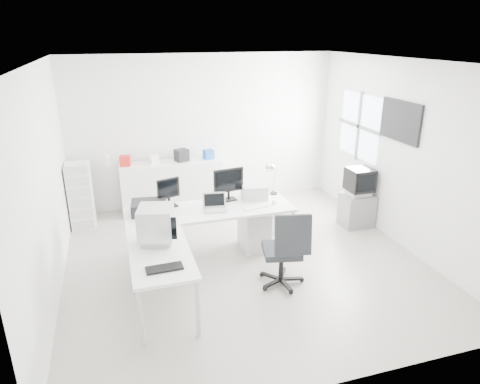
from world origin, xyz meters
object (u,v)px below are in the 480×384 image
object	(u,v)px
inkjet_printer	(149,207)
office_chair	(282,247)
laptop	(215,204)
sideboard	(172,186)
drawer_pedestal	(254,229)
lcd_monitor_small	(169,193)
crt_monitor	(156,227)
filing_cabinet	(81,196)
laser_printer	(254,191)
main_desk	(211,232)
lcd_monitor_large	(229,185)
crt_tv	(359,182)
side_desk	(162,280)
tv_cabinet	(357,210)

from	to	relation	value
inkjet_printer	office_chair	size ratio (longest dim) A/B	0.45
laptop	sideboard	world-z (taller)	laptop
drawer_pedestal	lcd_monitor_small	distance (m)	1.43
inkjet_printer	office_chair	bearing A→B (deg)	-29.41
crt_monitor	filing_cabinet	xyz separation A→B (m)	(-1.01, 2.50, -0.41)
crt_monitor	office_chair	world-z (taller)	crt_monitor
laptop	laser_printer	size ratio (longest dim) A/B	0.91
lcd_monitor_small	laser_printer	xyz separation A→B (m)	(1.30, -0.03, -0.11)
main_desk	lcd_monitor_small	distance (m)	0.84
lcd_monitor_large	laptop	distance (m)	0.48
sideboard	filing_cabinet	size ratio (longest dim) A/B	1.68
lcd_monitor_large	filing_cabinet	distance (m)	2.65
drawer_pedestal	crt_tv	size ratio (longest dim) A/B	1.20
drawer_pedestal	lcd_monitor_large	bearing A→B (deg)	150.26
side_desk	crt_tv	bearing A→B (deg)	22.04
drawer_pedestal	lcd_monitor_small	bearing A→B (deg)	170.91
side_desk	lcd_monitor_small	distance (m)	1.50
inkjet_printer	sideboard	distance (m)	1.96
main_desk	inkjet_printer	distance (m)	0.97
lcd_monitor_large	tv_cabinet	world-z (taller)	lcd_monitor_large
side_desk	laser_printer	size ratio (longest dim) A/B	3.76
inkjet_printer	filing_cabinet	xyz separation A→B (m)	(-1.01, 1.55, -0.28)
crt_tv	tv_cabinet	bearing A→B (deg)	0.00
main_desk	drawer_pedestal	bearing A→B (deg)	4.09
crt_monitor	crt_tv	world-z (taller)	crt_monitor
side_desk	crt_monitor	distance (m)	0.64
drawer_pedestal	main_desk	bearing A→B (deg)	-175.91
filing_cabinet	main_desk	bearing A→B (deg)	-41.60
laser_printer	crt_tv	world-z (taller)	crt_tv
laser_printer	office_chair	world-z (taller)	office_chair
lcd_monitor_large	tv_cabinet	bearing A→B (deg)	-6.96
office_chair	crt_tv	xyz separation A→B (m)	(1.93, 1.33, 0.25)
crt_tv	filing_cabinet	bearing A→B (deg)	163.47
lcd_monitor_small	crt_monitor	world-z (taller)	lcd_monitor_small
main_desk	laptop	xyz separation A→B (m)	(0.05, -0.10, 0.48)
crt_monitor	crt_tv	xyz separation A→B (m)	(3.49, 1.16, -0.18)
inkjet_printer	office_chair	distance (m)	1.94
laser_printer	office_chair	distance (m)	1.28
office_chair	filing_cabinet	world-z (taller)	filing_cabinet
laptop	crt_monitor	size ratio (longest dim) A/B	0.80
drawer_pedestal	crt_monitor	distance (m)	1.91
filing_cabinet	inkjet_printer	bearing A→B (deg)	-56.95
side_desk	laptop	xyz separation A→B (m)	(0.90, 1.00, 0.48)
main_desk	tv_cabinet	distance (m)	2.66
lcd_monitor_large	laptop	xyz separation A→B (m)	(-0.30, -0.35, -0.13)
side_desk	office_chair	bearing A→B (deg)	3.00
laser_printer	tv_cabinet	bearing A→B (deg)	9.97
side_desk	office_chair	xyz separation A→B (m)	(1.56, 0.08, 0.16)
office_chair	crt_tv	world-z (taller)	office_chair
office_chair	tv_cabinet	size ratio (longest dim) A/B	1.91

